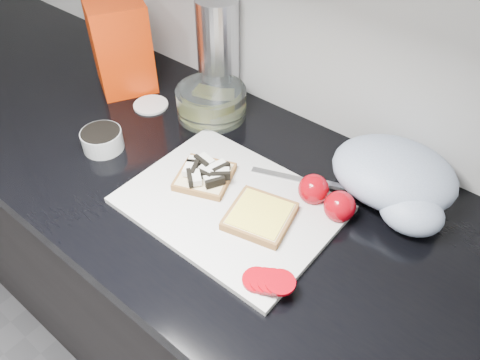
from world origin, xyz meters
The scene contains 14 objects.
base_cabinet centered at (0.00, 1.20, 0.43)m, with size 3.50×0.60×0.86m, color black.
countertop centered at (0.00, 1.20, 0.88)m, with size 3.50×0.64×0.04m, color black.
cutting_board centered at (0.13, 1.16, 0.91)m, with size 0.40×0.30×0.01m, color silver.
bread_left centered at (0.05, 1.18, 0.92)m, with size 0.14×0.14×0.03m.
bread_right centered at (0.20, 1.16, 0.92)m, with size 0.14×0.14×0.02m.
tomato_slices centered at (0.30, 1.05, 0.92)m, with size 0.10×0.07×0.02m.
knife centered at (0.23, 1.31, 0.92)m, with size 0.20×0.09×0.01m.
seed_tub centered at (-0.21, 1.12, 0.93)m, with size 0.09×0.09×0.05m.
tub_lid centered at (-0.25, 1.30, 0.90)m, with size 0.09×0.09×0.01m, color silver.
glass_bowl centered at (-0.11, 1.37, 0.93)m, with size 0.17×0.17×0.07m.
bread_bag centered at (-0.37, 1.33, 1.01)m, with size 0.15×0.13×0.23m, color red.
steel_canister centered at (-0.16, 1.46, 1.02)m, with size 0.10×0.10×0.25m, color #B2B2B6.
grocery_bag centered at (0.36, 1.38, 0.95)m, with size 0.27×0.23×0.11m.
whole_tomatoes centered at (0.28, 1.27, 0.93)m, with size 0.12×0.07×0.06m.
Camera 1 is at (0.55, 0.68, 1.57)m, focal length 35.00 mm.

